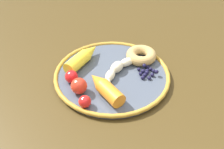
{
  "coord_description": "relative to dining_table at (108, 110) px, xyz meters",
  "views": [
    {
      "loc": [
        -0.59,
        -0.01,
        1.28
      ],
      "look_at": [
        0.06,
        -0.01,
        0.75
      ],
      "focal_mm": 47.34,
      "sensor_mm": 36.0,
      "label": 1
    }
  ],
  "objects": [
    {
      "name": "donut",
      "position": [
        0.13,
        -0.1,
        0.1
      ],
      "size": [
        0.1,
        0.1,
        0.03
      ],
      "primitive_type": "torus",
      "rotation": [
        0.0,
        0.0,
        1.49
      ],
      "color": "tan",
      "rests_on": "plate"
    },
    {
      "name": "tomato_far",
      "position": [
        -0.07,
        0.06,
        0.1
      ],
      "size": [
        0.03,
        0.03,
        0.03
      ],
      "primitive_type": "sphere",
      "color": "red",
      "rests_on": "plate"
    },
    {
      "name": "plate",
      "position": [
        0.06,
        -0.01,
        0.08
      ],
      "size": [
        0.33,
        0.33,
        0.02
      ],
      "color": "#464F5E",
      "rests_on": "dining_table"
    },
    {
      "name": "tomato_mid",
      "position": [
        0.03,
        0.1,
        0.1
      ],
      "size": [
        0.04,
        0.04,
        0.04
      ],
      "primitive_type": "sphere",
      "color": "red",
      "rests_on": "plate"
    },
    {
      "name": "carrot_yellow",
      "position": [
        0.11,
        0.07,
        0.1
      ],
      "size": [
        0.14,
        0.11,
        0.04
      ],
      "color": "yellow",
      "rests_on": "plate"
    },
    {
      "name": "carrot_orange",
      "position": [
        -0.02,
        0.01,
        0.11
      ],
      "size": [
        0.13,
        0.11,
        0.04
      ],
      "color": "orange",
      "rests_on": "plate"
    },
    {
      "name": "blueberry_pile",
      "position": [
        0.06,
        -0.11,
        0.09
      ],
      "size": [
        0.06,
        0.06,
        0.02
      ],
      "color": "#191638",
      "rests_on": "plate"
    },
    {
      "name": "dining_table",
      "position": [
        0.0,
        0.0,
        0.0
      ],
      "size": [
        1.25,
        0.99,
        0.73
      ],
      "color": "#423215",
      "rests_on": "ground_plane"
    },
    {
      "name": "tomato_near",
      "position": [
        -0.02,
        0.07,
        0.11
      ],
      "size": [
        0.04,
        0.04,
        0.04
      ],
      "primitive_type": "sphere",
      "color": "red",
      "rests_on": "plate"
    },
    {
      "name": "banana",
      "position": [
        0.07,
        -0.03,
        0.1
      ],
      "size": [
        0.15,
        0.13,
        0.03
      ],
      "color": "beige",
      "rests_on": "plate"
    }
  ]
}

